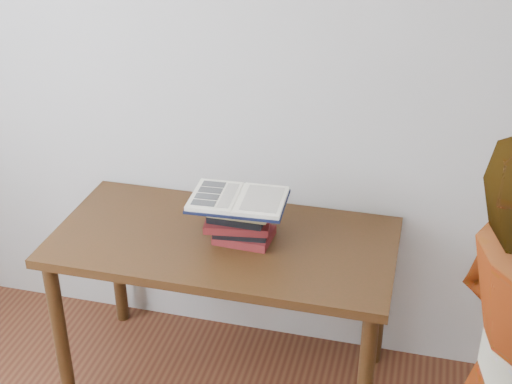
# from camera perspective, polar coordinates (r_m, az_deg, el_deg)

# --- Properties ---
(desk) EXTENTS (1.38, 0.69, 0.74)m
(desk) POSITION_cam_1_polar(r_m,az_deg,el_deg) (2.92, -2.58, -5.32)
(desk) COLOR #3F200F
(desk) RESTS_ON ground
(book_stack) EXTENTS (0.27, 0.20, 0.18)m
(book_stack) POSITION_cam_1_polar(r_m,az_deg,el_deg) (2.82, -1.22, -2.20)
(book_stack) COLOR maroon
(book_stack) RESTS_ON desk
(open_book) EXTENTS (0.38, 0.28, 0.03)m
(open_book) POSITION_cam_1_polar(r_m,az_deg,el_deg) (2.75, -1.42, -0.60)
(open_book) COLOR black
(open_book) RESTS_ON book_stack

